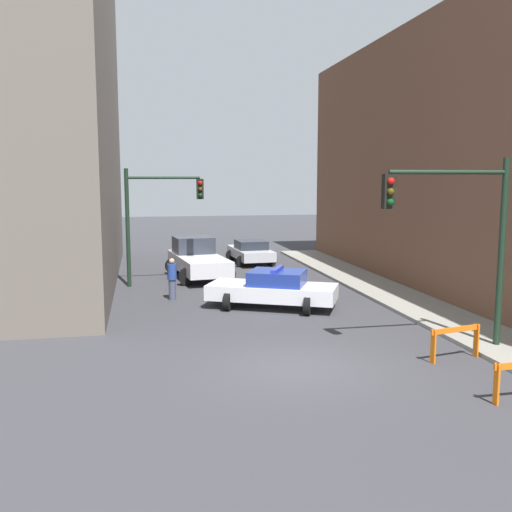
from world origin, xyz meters
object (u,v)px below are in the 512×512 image
Objects in this scene: traffic_light_near at (465,224)px; white_truck at (197,259)px; barrier_mid at (455,337)px; police_car at (273,289)px; traffic_light_far at (153,210)px; pedestrian_crossing at (172,278)px; parked_car_near at (251,251)px.

traffic_light_near reaches higher than white_truck.
white_truck is 3.56× the size of barrier_mid.
police_car is at bearing 121.55° from traffic_light_near.
traffic_light_near is 14.13m from traffic_light_far.
traffic_light_near is 1.03× the size of police_car.
pedestrian_crossing is at bearing -114.07° from white_truck.
traffic_light_far is 1.18× the size of parked_car_near.
traffic_light_near is 1.00× the size of traffic_light_far.
white_truck is 15.13m from barrier_mid.
traffic_light_far is 3.73m from white_truck.
traffic_light_near is 17.96m from parked_car_near.
white_truck is 5.39m from parked_car_near.
pedestrian_crossing is at bearing 126.92° from barrier_mid.
pedestrian_crossing reaches higher than police_car.
pedestrian_crossing reaches higher than barrier_mid.
traffic_light_far is 3.29× the size of barrier_mid.
white_truck is (-5.92, 13.41, -2.62)m from traffic_light_near.
white_truck reaches higher than parked_car_near.
barrier_mid is (-0.55, -0.73, -2.91)m from traffic_light_near.
police_car is 1.14× the size of parked_car_near.
pedestrian_crossing is at bearing -121.83° from parked_car_near.
barrier_mid is (3.27, -6.96, -0.11)m from police_car.
barrier_mid is (7.48, -12.35, -2.78)m from traffic_light_far.
traffic_light_far is at bearing 23.08° from pedestrian_crossing.
traffic_light_far is at bearing 124.65° from traffic_light_near.
traffic_light_near is at bearing -55.35° from traffic_light_far.
police_car is at bearing -52.03° from traffic_light_far.
police_car is 7.69m from barrier_mid.
pedestrian_crossing is 11.42m from barrier_mid.
police_car is (4.21, -5.39, -2.67)m from traffic_light_far.
pedestrian_crossing is 1.05× the size of barrier_mid.
police_car is at bearing -100.29° from parked_car_near.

